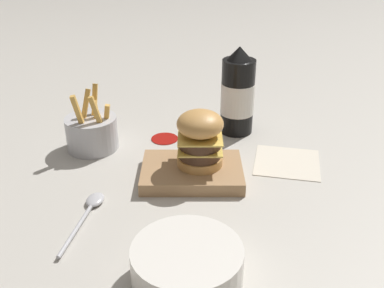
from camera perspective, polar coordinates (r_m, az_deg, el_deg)
The scene contains 9 objects.
ground_plane at distance 0.95m, azimuth -1.24°, elevation -2.85°, with size 6.00×6.00×0.00m, color #B7B2A8.
serving_board at distance 0.90m, azimuth -0.00°, elevation -3.56°, with size 0.20×0.14×0.03m.
burger at distance 0.88m, azimuth 1.03°, elevation 0.76°, with size 0.09×0.09×0.11m.
ketchup_bottle at distance 1.07m, azimuth 5.81°, elevation 6.27°, with size 0.08×0.08×0.21m.
fries_basket at distance 1.03m, azimuth -12.59°, elevation 1.49°, with size 0.11×0.11×0.14m.
side_bowl at distance 0.66m, azimuth -0.63°, elevation -15.10°, with size 0.16×0.16×0.06m.
spoon at distance 0.83m, azimuth -12.80°, elevation -7.85°, with size 0.05×0.18×0.01m.
ketchup_puddle at distance 1.06m, azimuth -3.49°, elevation 0.72°, with size 0.06×0.06×0.00m.
parchment_square at distance 0.98m, azimuth 11.97°, elevation -2.25°, with size 0.16×0.16×0.00m.
Camera 1 is at (-0.02, 0.82, 0.47)m, focal length 42.00 mm.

